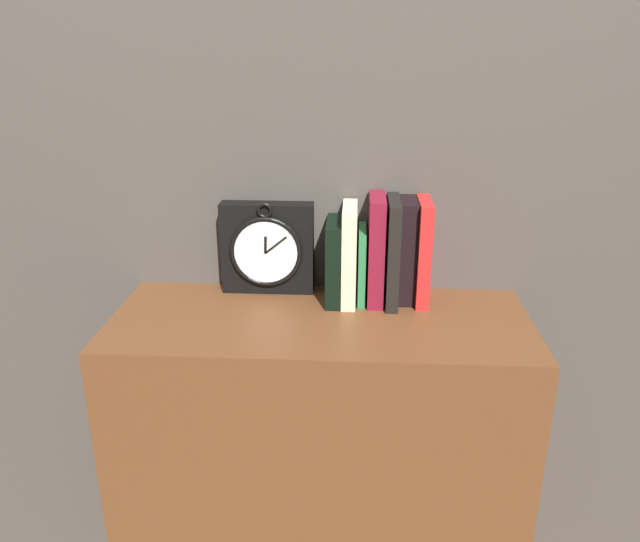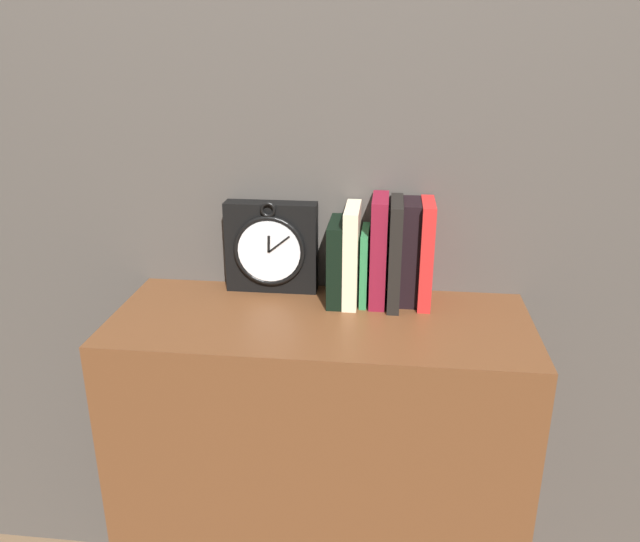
% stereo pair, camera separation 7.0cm
% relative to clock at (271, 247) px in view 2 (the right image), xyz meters
% --- Properties ---
extents(wall_back, '(6.00, 0.05, 2.60)m').
position_rel_clock_xyz_m(wall_back, '(0.14, 0.07, 0.26)').
color(wall_back, '#47423D').
rests_on(wall_back, ground_plane).
extents(bookshelf, '(0.96, 0.39, 0.93)m').
position_rel_clock_xyz_m(bookshelf, '(0.14, -0.16, -0.58)').
color(bookshelf, brown).
rests_on(bookshelf, ground_plane).
extents(clock, '(0.23, 0.07, 0.24)m').
position_rel_clock_xyz_m(clock, '(0.00, 0.00, 0.00)').
color(clock, black).
rests_on(clock, bookshelf).
extents(book_slot0_black, '(0.04, 0.14, 0.20)m').
position_rel_clock_xyz_m(book_slot0_black, '(0.17, -0.04, -0.01)').
color(book_slot0_black, black).
rests_on(book_slot0_black, bookshelf).
extents(book_slot1_cream, '(0.03, 0.15, 0.23)m').
position_rel_clock_xyz_m(book_slot1_cream, '(0.20, -0.04, 0.00)').
color(book_slot1_cream, beige).
rests_on(book_slot1_cream, bookshelf).
extents(book_slot2_green, '(0.02, 0.13, 0.18)m').
position_rel_clock_xyz_m(book_slot2_green, '(0.23, -0.03, -0.02)').
color(book_slot2_green, '#297341').
rests_on(book_slot2_green, bookshelf).
extents(book_slot3_maroon, '(0.04, 0.14, 0.26)m').
position_rel_clock_xyz_m(book_slot3_maroon, '(0.26, -0.04, 0.02)').
color(book_slot3_maroon, maroon).
rests_on(book_slot3_maroon, bookshelf).
extents(book_slot4_black, '(0.03, 0.15, 0.25)m').
position_rel_clock_xyz_m(book_slot4_black, '(0.30, -0.04, 0.01)').
color(book_slot4_black, black).
rests_on(book_slot4_black, bookshelf).
extents(book_slot5_black, '(0.04, 0.11, 0.25)m').
position_rel_clock_xyz_m(book_slot5_black, '(0.34, -0.02, 0.01)').
color(book_slot5_black, black).
rests_on(book_slot5_black, bookshelf).
extents(book_slot6_red, '(0.03, 0.13, 0.25)m').
position_rel_clock_xyz_m(book_slot6_red, '(0.37, -0.03, 0.01)').
color(book_slot6_red, red).
rests_on(book_slot6_red, bookshelf).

